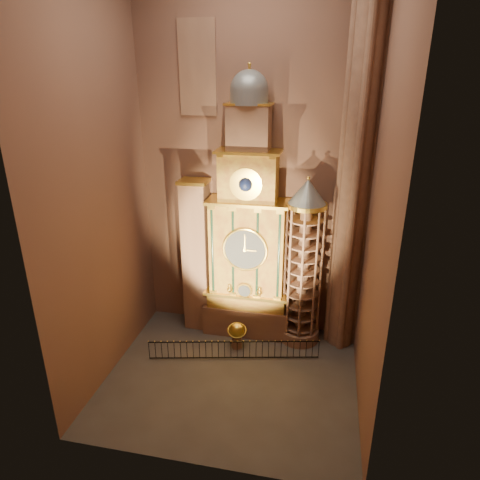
% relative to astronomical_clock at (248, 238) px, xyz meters
% --- Properties ---
extents(floor, '(14.00, 14.00, 0.00)m').
position_rel_astronomical_clock_xyz_m(floor, '(0.00, -4.96, -6.68)').
color(floor, '#383330').
rests_on(floor, ground).
extents(wall_back, '(22.00, 0.00, 22.00)m').
position_rel_astronomical_clock_xyz_m(wall_back, '(0.00, 1.04, 4.32)').
color(wall_back, brown).
rests_on(wall_back, floor).
extents(wall_left, '(0.00, 22.00, 22.00)m').
position_rel_astronomical_clock_xyz_m(wall_left, '(-7.00, -4.96, 4.32)').
color(wall_left, brown).
rests_on(wall_left, floor).
extents(wall_right, '(0.00, 22.00, 22.00)m').
position_rel_astronomical_clock_xyz_m(wall_right, '(7.00, -4.96, 4.32)').
color(wall_right, brown).
rests_on(wall_right, floor).
extents(astronomical_clock, '(5.60, 2.41, 16.70)m').
position_rel_astronomical_clock_xyz_m(astronomical_clock, '(0.00, 0.00, 0.00)').
color(astronomical_clock, '#8C634C').
rests_on(astronomical_clock, floor).
extents(portrait_tower, '(1.80, 1.60, 10.20)m').
position_rel_astronomical_clock_xyz_m(portrait_tower, '(-3.40, 0.02, -1.53)').
color(portrait_tower, '#8C634C').
rests_on(portrait_tower, floor).
extents(stair_turret, '(2.50, 2.50, 10.80)m').
position_rel_astronomical_clock_xyz_m(stair_turret, '(3.50, -0.26, -1.41)').
color(stair_turret, '#8C634C').
rests_on(stair_turret, floor).
extents(gothic_pier, '(2.04, 2.04, 22.00)m').
position_rel_astronomical_clock_xyz_m(gothic_pier, '(6.10, 0.04, 4.32)').
color(gothic_pier, '#8C634C').
rests_on(gothic_pier, floor).
extents(stained_glass_window, '(2.20, 0.14, 5.20)m').
position_rel_astronomical_clock_xyz_m(stained_glass_window, '(-3.20, 0.95, 9.82)').
color(stained_glass_window, navy).
rests_on(stained_glass_window, wall_back).
extents(celestial_globe, '(1.38, 1.33, 1.72)m').
position_rel_astronomical_clock_xyz_m(celestial_globe, '(-0.29, -2.03, -5.65)').
color(celestial_globe, '#8C634C').
rests_on(celestial_globe, floor).
extents(iron_railing, '(10.02, 2.23, 1.21)m').
position_rel_astronomical_clock_xyz_m(iron_railing, '(-0.20, -3.28, -6.02)').
color(iron_railing, black).
rests_on(iron_railing, floor).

